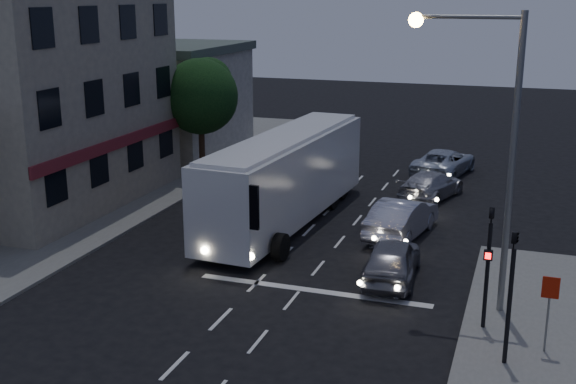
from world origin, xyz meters
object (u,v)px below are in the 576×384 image
at_px(car_sedan_c, 444,162).
at_px(car_sedan_a, 402,218).
at_px(street_tree, 200,93).
at_px(tour_bus, 286,176).
at_px(traffic_signal_main, 489,253).
at_px(car_suv, 392,260).
at_px(streetlight, 491,129).
at_px(car_sedan_b, 431,185).
at_px(traffic_signal_side, 511,282).
at_px(regulatory_sign, 549,302).

bearing_deg(car_sedan_c, car_sedan_a, 99.58).
bearing_deg(street_tree, tour_bus, -42.31).
relative_size(traffic_signal_main, street_tree, 0.66).
distance_m(car_suv, streetlight, 6.07).
bearing_deg(car_sedan_b, traffic_signal_side, 121.10).
distance_m(car_suv, car_sedan_a, 4.76).
relative_size(car_sedan_a, streetlight, 0.52).
height_order(tour_bus, traffic_signal_side, traffic_signal_side).
bearing_deg(tour_bus, traffic_signal_side, -42.05).
height_order(car_suv, car_sedan_b, car_suv).
xyz_separation_m(car_suv, traffic_signal_main, (3.31, -3.02, 1.69)).
xyz_separation_m(car_sedan_a, car_sedan_b, (0.33, 6.02, -0.11)).
bearing_deg(car_sedan_c, regulatory_sign, 116.00).
relative_size(tour_bus, car_sedan_b, 2.78).
bearing_deg(streetlight, car_suv, 152.34).
bearing_deg(regulatory_sign, street_tree, 138.92).
bearing_deg(street_tree, car_suv, -41.92).
relative_size(tour_bus, car_sedan_a, 2.69).
relative_size(car_sedan_b, streetlight, 0.51).
height_order(car_sedan_b, traffic_signal_main, traffic_signal_main).
bearing_deg(traffic_signal_side, car_sedan_a, 114.91).
bearing_deg(car_sedan_a, car_sedan_b, -83.56).
relative_size(traffic_signal_main, regulatory_sign, 1.86).
distance_m(tour_bus, regulatory_sign, 13.83).
bearing_deg(streetlight, traffic_signal_main, -79.80).
xyz_separation_m(car_sedan_a, street_tree, (-11.99, 6.50, 3.72)).
distance_m(tour_bus, traffic_signal_main, 11.88).
xyz_separation_m(streetlight, street_tree, (-15.55, 12.82, -1.23)).
height_order(car_suv, car_sedan_a, car_sedan_a).
xyz_separation_m(car_suv, streetlight, (3.05, -1.60, 5.00)).
bearing_deg(streetlight, traffic_signal_side, -74.30).
bearing_deg(tour_bus, car_sedan_c, 67.60).
relative_size(traffic_signal_main, streetlight, 0.46).
bearing_deg(car_suv, car_sedan_a, -87.17).
height_order(car_sedan_a, streetlight, streetlight).
xyz_separation_m(tour_bus, street_tree, (-6.96, 6.33, 2.42)).
distance_m(traffic_signal_side, regulatory_sign, 1.61).
bearing_deg(car_sedan_b, streetlight, 120.87).
height_order(car_sedan_b, traffic_signal_side, traffic_signal_side).
bearing_deg(tour_bus, traffic_signal_main, -37.84).
relative_size(car_suv, street_tree, 0.69).
bearing_deg(regulatory_sign, tour_bus, 139.76).
relative_size(car_suv, car_sedan_c, 0.84).
xyz_separation_m(traffic_signal_side, regulatory_sign, (1.00, 0.96, -0.82)).
xyz_separation_m(car_suv, traffic_signal_side, (4.01, -5.00, 1.69)).
height_order(car_sedan_c, street_tree, street_tree).
bearing_deg(traffic_signal_side, car_suv, 128.72).
distance_m(tour_bus, street_tree, 9.71).
height_order(tour_bus, streetlight, streetlight).
distance_m(traffic_signal_side, streetlight, 4.84).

